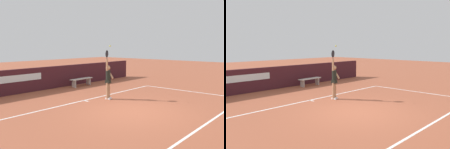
{
  "view_description": "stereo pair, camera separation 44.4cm",
  "coord_description": "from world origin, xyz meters",
  "views": [
    {
      "loc": [
        -7.51,
        -5.49,
        2.6
      ],
      "look_at": [
        0.99,
        1.9,
        1.21
      ],
      "focal_mm": 38.88,
      "sensor_mm": 36.0,
      "label": 1
    },
    {
      "loc": [
        -7.21,
        -5.82,
        2.6
      ],
      "look_at": [
        0.99,
        1.9,
        1.21
      ],
      "focal_mm": 38.88,
      "sensor_mm": 36.0,
      "label": 2
    }
  ],
  "objects": [
    {
      "name": "tennis_player",
      "position": [
        0.97,
        2.13,
        0.97
      ],
      "size": [
        0.47,
        0.37,
        2.36
      ],
      "color": "#A87955",
      "rests_on": "ground"
    },
    {
      "name": "courtside_bench_far",
      "position": [
        2.62,
        5.87,
        0.38
      ],
      "size": [
        1.65,
        0.41,
        0.49
      ],
      "color": "#BAB7AE",
      "rests_on": "ground"
    },
    {
      "name": "ground_plane",
      "position": [
        0.0,
        0.0,
        0.0
      ],
      "size": [
        60.0,
        60.0,
        0.0
      ],
      "primitive_type": "plane",
      "color": "#A25136"
    },
    {
      "name": "court_lines",
      "position": [
        0.0,
        0.03,
        0.0
      ],
      "size": [
        10.89,
        5.64,
        0.0
      ],
      "color": "white",
      "rests_on": "ground"
    },
    {
      "name": "back_wall",
      "position": [
        -0.0,
        6.57,
        0.66
      ],
      "size": [
        16.03,
        0.19,
        1.31
      ],
      "color": "#3E1820",
      "rests_on": "ground"
    },
    {
      "name": "tennis_ball",
      "position": [
        0.8,
        1.85,
        2.54
      ],
      "size": [
        0.07,
        0.07,
        0.07
      ],
      "color": "#CEDF39"
    }
  ]
}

